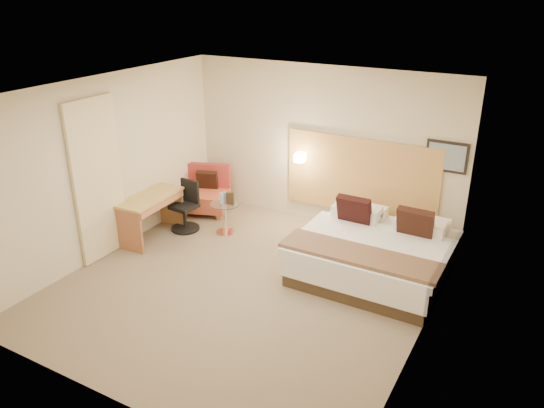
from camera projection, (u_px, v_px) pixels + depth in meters
The scene contains 20 objects.
floor at pixel (246, 286), 7.37m from camera, with size 4.80×5.00×0.02m, color #776650.
ceiling at pixel (241, 90), 6.31m from camera, with size 4.80×5.00×0.02m, color white.
wall_back at pixel (323, 147), 8.86m from camera, with size 4.80×0.02×2.70m, color beige.
wall_front at pixel (98, 286), 4.82m from camera, with size 4.80×0.02×2.70m, color beige.
wall_left at pixel (107, 166), 7.92m from camera, with size 0.02×5.00×2.70m, color beige.
wall_right at pixel (432, 236), 5.76m from camera, with size 0.02×5.00×2.70m, color beige.
headboard_panel at pixel (360, 177), 8.67m from camera, with size 2.60×0.04×1.30m, color tan.
art_frame at pixel (447, 157), 7.88m from camera, with size 0.62×0.03×0.47m, color black.
art_canvas at pixel (446, 157), 7.86m from camera, with size 0.54×0.01×0.39m, color gray.
lamp_arm at pixel (301, 156), 9.03m from camera, with size 0.02×0.02×0.12m, color silver.
lamp_shade at pixel (300, 157), 8.98m from camera, with size 0.15×0.15×0.15m, color #FFEDC6.
curtain at pixel (98, 180), 7.75m from camera, with size 0.06×0.90×2.42m, color beige.
bottle_a at pixel (222, 198), 8.67m from camera, with size 0.06×0.06×0.19m, color #92CCE2.
bottle_b at pixel (226, 197), 8.70m from camera, with size 0.06×0.06×0.19m, color #7A91BD.
menu_folder at pixel (230, 198), 8.64m from camera, with size 0.12×0.05×0.21m, color #3A2717.
bed at pixel (375, 252), 7.58m from camera, with size 2.12×2.03×1.02m.
lounge_chair at pixel (206, 194), 9.64m from camera, with size 0.98×0.93×0.84m.
side_table at pixel (225, 217), 8.79m from camera, with size 0.60×0.60×0.53m.
desk at pixel (151, 205), 8.53m from camera, with size 0.60×1.20×0.73m.
desk_chair at pixel (186, 210), 8.92m from camera, with size 0.51×0.51×0.84m.
Camera 1 is at (3.40, -5.37, 3.92)m, focal length 35.00 mm.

